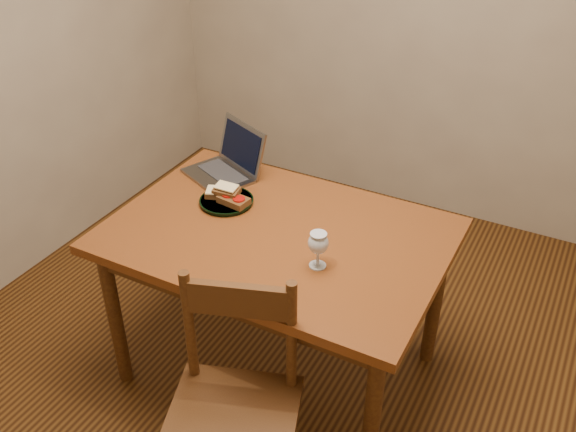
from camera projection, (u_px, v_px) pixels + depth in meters
The scene contains 9 objects.
floor at pixel (293, 366), 2.91m from camera, with size 3.20×3.20×0.02m, color black.
table at pixel (278, 249), 2.54m from camera, with size 1.30×0.90×0.74m.
chair at pixel (233, 401), 2.10m from camera, with size 0.54×0.52×0.46m.
plate at pixel (227, 201), 2.66m from camera, with size 0.23×0.23×0.02m, color black.
sandwich_cheese at pixel (220, 192), 2.67m from camera, with size 0.12×0.07×0.04m, color #381E0C, non-canonical shape.
sandwich_tomato at pixel (234, 199), 2.62m from camera, with size 0.13×0.07×0.04m, color #381E0C, non-canonical shape.
sandwich_top at pixel (227, 190), 2.64m from camera, with size 0.11×0.06×0.03m, color #381E0C, non-canonical shape.
milk_glass at pixel (318, 250), 2.27m from camera, with size 0.07×0.07×0.14m, color white, non-canonical shape.
laptop at pixel (229, 162), 2.85m from camera, with size 0.38×0.37×0.22m.
Camera 1 is at (0.95, -1.84, 2.15)m, focal length 40.00 mm.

